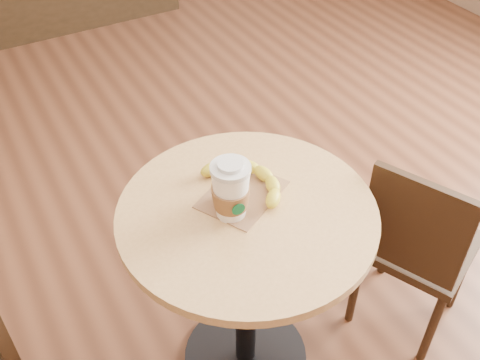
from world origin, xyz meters
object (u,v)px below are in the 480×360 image
Objects in this scene: coffee_cup at (231,192)px; muffin at (228,191)px; chair_right at (417,246)px; banana at (246,182)px; cafe_table at (247,259)px.

coffee_cup is 0.06m from muffin.
chair_right is 0.76m from coffee_cup.
banana is at bearing 44.96° from coffee_cup.
banana is at bearing 61.29° from cafe_table.
coffee_cup is at bearing -108.98° from muffin.
chair_right is at bearing -14.28° from cafe_table.
muffin is at bearing 77.41° from coffee_cup.
cafe_table is 0.29m from coffee_cup.
coffee_cup reaches higher than banana.
chair_right is 0.67m from banana.
banana is (0.09, 0.07, -0.06)m from coffee_cup.
chair_right is at bearing -42.82° from banana.
banana is (-0.53, 0.23, 0.34)m from chair_right.
muffin is at bearing 47.25° from chair_right.
cafe_table is at bearing -60.06° from muffin.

